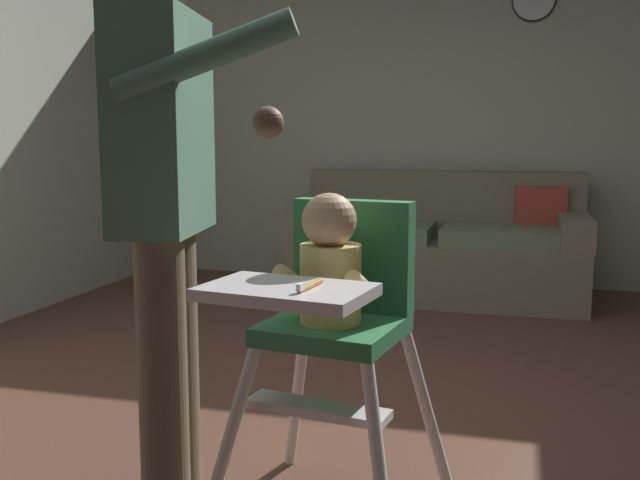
% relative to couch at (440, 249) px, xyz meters
% --- Properties ---
extents(ground, '(6.15, 7.57, 0.10)m').
position_rel_couch_xyz_m(ground, '(-0.18, -2.49, -0.38)').
color(ground, brown).
extents(wall_far, '(5.35, 0.06, 2.57)m').
position_rel_couch_xyz_m(wall_far, '(-0.18, 0.52, 0.96)').
color(wall_far, beige).
rests_on(wall_far, ground).
extents(couch, '(1.97, 0.86, 0.86)m').
position_rel_couch_xyz_m(couch, '(0.00, 0.00, 0.00)').
color(couch, gray).
rests_on(couch, ground).
extents(high_chair, '(0.69, 0.79, 0.96)m').
position_rel_couch_xyz_m(high_chair, '(0.02, -3.12, 0.33)').
color(high_chair, white).
rests_on(high_chair, ground).
extents(adult_standing, '(0.57, 0.50, 1.63)m').
position_rel_couch_xyz_m(adult_standing, '(-0.45, -3.20, 0.59)').
color(adult_standing, brown).
rests_on(adult_standing, ground).
extents(wall_clock, '(0.31, 0.04, 0.31)m').
position_rel_couch_xyz_m(wall_clock, '(0.57, 0.48, 1.73)').
color(wall_clock, white).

